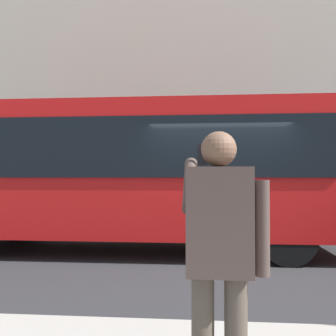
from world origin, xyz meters
name	(u,v)px	position (x,y,z in m)	size (l,w,h in m)	color
ground_plane	(218,258)	(0.00, 0.00, 0.00)	(60.00, 60.00, 0.00)	#2B2B2D
building_facade_far	(210,59)	(-0.02, -6.80, 5.99)	(28.00, 1.55, 12.00)	beige
red_bus	(130,171)	(1.83, -0.57, 1.68)	(9.05, 2.54, 3.08)	red
pedestrian_photographer	(220,247)	(0.23, 4.91, 1.14)	(0.53, 0.52, 1.70)	#4C4238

